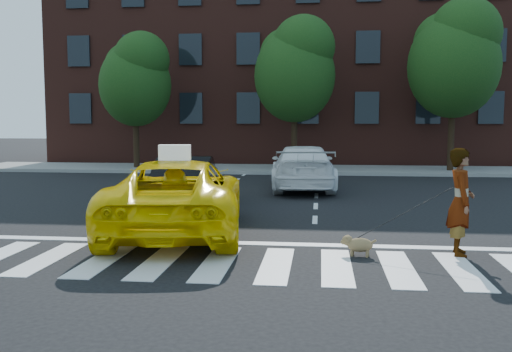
# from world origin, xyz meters

# --- Properties ---
(ground) EXTENTS (120.00, 120.00, 0.00)m
(ground) POSITION_xyz_m (0.00, 0.00, 0.00)
(ground) COLOR black
(ground) RESTS_ON ground
(crosswalk) EXTENTS (13.00, 2.40, 0.01)m
(crosswalk) POSITION_xyz_m (0.00, 0.00, 0.01)
(crosswalk) COLOR silver
(crosswalk) RESTS_ON ground
(stop_line) EXTENTS (12.00, 0.30, 0.01)m
(stop_line) POSITION_xyz_m (0.00, 1.60, 0.01)
(stop_line) COLOR silver
(stop_line) RESTS_ON ground
(sidewalk_far) EXTENTS (30.00, 4.00, 0.15)m
(sidewalk_far) POSITION_xyz_m (0.00, 17.50, 0.07)
(sidewalk_far) COLOR slate
(sidewalk_far) RESTS_ON ground
(building) EXTENTS (26.00, 10.00, 12.00)m
(building) POSITION_xyz_m (0.00, 25.00, 6.00)
(building) COLOR #4E241C
(building) RESTS_ON ground
(tree_left) EXTENTS (3.39, 3.38, 6.50)m
(tree_left) POSITION_xyz_m (-6.97, 17.00, 4.44)
(tree_left) COLOR black
(tree_left) RESTS_ON ground
(tree_mid) EXTENTS (3.69, 3.69, 7.10)m
(tree_mid) POSITION_xyz_m (0.53, 17.00, 4.85)
(tree_mid) COLOR black
(tree_mid) RESTS_ON ground
(tree_right) EXTENTS (4.00, 4.00, 7.70)m
(tree_right) POSITION_xyz_m (7.53, 17.00, 5.26)
(tree_right) COLOR black
(tree_right) RESTS_ON ground
(taxi) EXTENTS (3.37, 5.98, 1.58)m
(taxi) POSITION_xyz_m (-1.30, 2.50, 0.79)
(taxi) COLOR yellow
(taxi) RESTS_ON ground
(black_sedan) EXTENTS (1.91, 4.36, 1.39)m
(black_sedan) POSITION_xyz_m (-2.06, 6.59, 0.70)
(black_sedan) COLOR black
(black_sedan) RESTS_ON ground
(white_suv) EXTENTS (2.48, 5.37, 1.52)m
(white_suv) POSITION_xyz_m (1.11, 10.47, 0.76)
(white_suv) COLOR white
(white_suv) RESTS_ON ground
(woman) EXTENTS (0.53, 0.74, 1.92)m
(woman) POSITION_xyz_m (4.21, 1.10, 0.96)
(woman) COLOR #999999
(woman) RESTS_ON ground
(dog) EXTENTS (0.64, 0.32, 0.36)m
(dog) POSITION_xyz_m (2.38, 0.82, 0.21)
(dog) COLOR #94744B
(dog) RESTS_ON ground
(taxi_sign) EXTENTS (0.68, 0.37, 0.32)m
(taxi_sign) POSITION_xyz_m (-1.30, 2.30, 1.74)
(taxi_sign) COLOR white
(taxi_sign) RESTS_ON taxi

